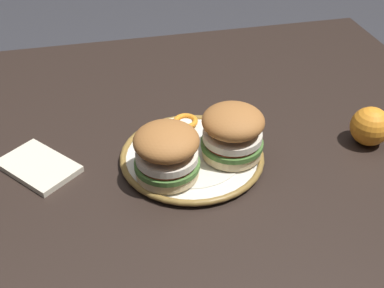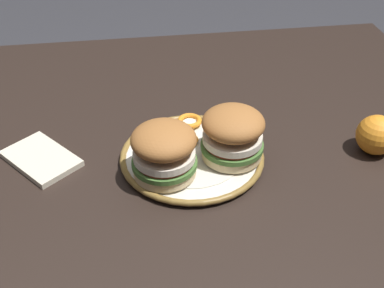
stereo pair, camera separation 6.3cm
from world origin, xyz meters
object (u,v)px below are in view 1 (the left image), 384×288
at_px(sandwich_half_right, 167,152).
at_px(whole_orange, 370,126).
at_px(dinner_plate, 192,157).
at_px(dining_table, 161,181).
at_px(sandwich_half_left, 233,132).

height_order(sandwich_half_right, whole_orange, sandwich_half_right).
bearing_deg(sandwich_half_right, dinner_plate, 40.67).
relative_size(dinner_plate, whole_orange, 3.53).
bearing_deg(whole_orange, dining_table, 171.48).
bearing_deg(sandwich_half_left, dining_table, 156.57).
relative_size(sandwich_half_right, whole_orange, 1.53).
xyz_separation_m(sandwich_half_left, sandwich_half_right, (-0.13, -0.03, 0.00)).
xyz_separation_m(dinner_plate, sandwich_half_right, (-0.06, -0.05, 0.06)).
distance_m(dining_table, sandwich_half_right, 0.17).
height_order(dining_table, whole_orange, whole_orange).
distance_m(dining_table, dinner_plate, 0.11).
distance_m(dinner_plate, sandwich_half_right, 0.10).
height_order(dinner_plate, sandwich_half_left, sandwich_half_left).
xyz_separation_m(dining_table, whole_orange, (0.42, -0.06, 0.12)).
bearing_deg(dinner_plate, dining_table, 144.67).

